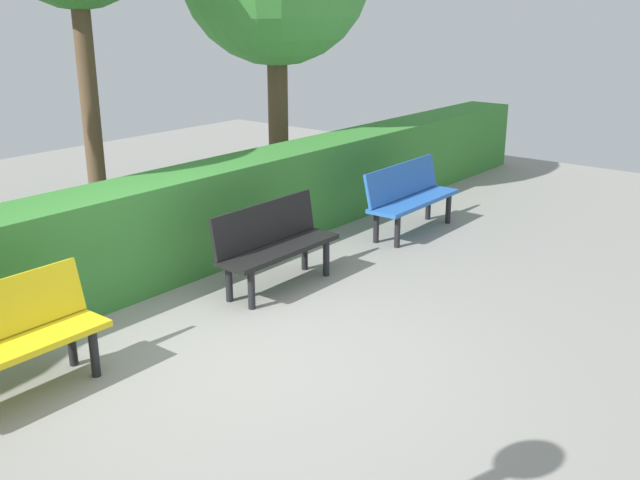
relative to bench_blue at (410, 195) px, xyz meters
name	(u,v)px	position (x,y,z in m)	size (l,w,h in m)	color
ground_plane	(244,356)	(3.78, 0.78, -0.48)	(18.14, 18.14, 0.00)	gray
bench_blue	(410,195)	(0.00, 0.00, 0.00)	(1.57, 0.49, 0.86)	blue
bench_black	(274,242)	(2.46, -0.07, 0.00)	(1.44, 0.46, 0.86)	black
bench_yellow	(2,338)	(5.33, -0.10, 0.00)	(1.48, 0.48, 0.86)	yellow
hedge_row	(193,219)	(2.56, -1.16, 0.05)	(14.14, 0.71, 1.07)	#387F33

